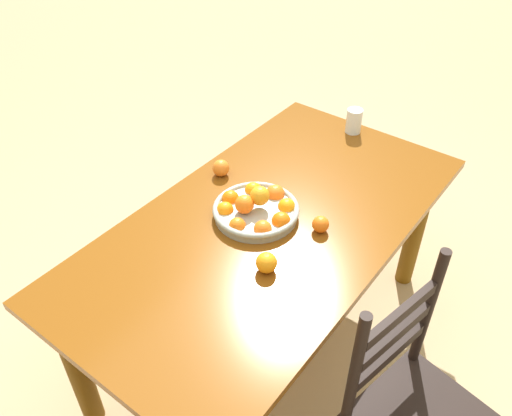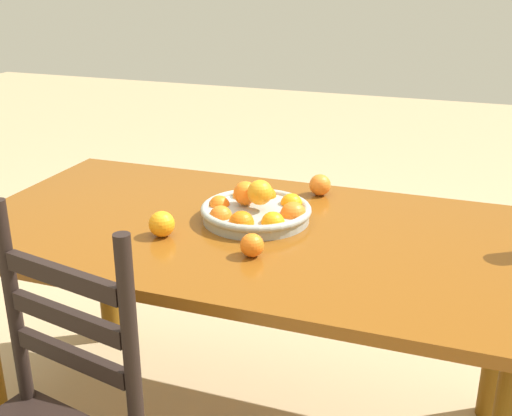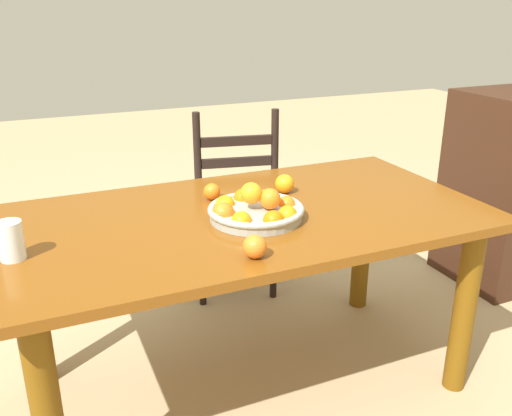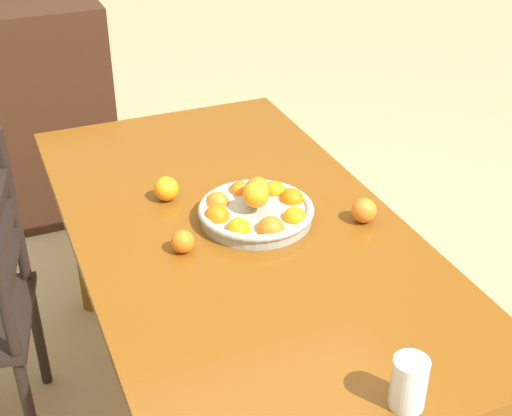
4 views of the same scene
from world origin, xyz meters
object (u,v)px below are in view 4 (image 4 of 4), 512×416
Objects in this scene: drinking_glass at (409,383)px; fruit_bowl at (256,210)px; dining_table at (238,259)px; orange_loose_1 at (166,189)px; cabinet at (49,105)px; orange_loose_0 at (364,211)px; orange_loose_2 at (183,242)px.

fruit_bowl is at bearing 0.70° from drinking_glass.
orange_loose_1 reaches higher than dining_table.
cabinet is at bearing 10.36° from dining_table.
orange_loose_0 is (-0.12, -0.35, 0.16)m from dining_table.
fruit_bowl is 0.32m from orange_loose_0.
fruit_bowl reaches higher than orange_loose_1.
drinking_glass reaches higher than orange_loose_2.
cabinet is at bearing 12.38° from fruit_bowl.
cabinet is 2.55m from drinking_glass.
orange_loose_1 is at bearing -173.73° from cabinet.
orange_loose_2 is 0.54× the size of drinking_glass.
orange_loose_0 is at bearing -124.70° from orange_loose_1.
orange_loose_1 is 0.63× the size of drinking_glass.
drinking_glass is at bearing -160.25° from orange_loose_2.
orange_loose_0 is 0.54m from orange_loose_2.
orange_loose_0 is (-0.13, -0.29, 0.00)m from fruit_bowl.
orange_loose_2 is at bearing 110.54° from dining_table.
orange_loose_1 reaches higher than orange_loose_2.
cabinet reaches higher than fruit_bowl.
drinking_glass is (-1.01, -0.22, 0.02)m from orange_loose_1.
cabinet is 13.59× the size of orange_loose_1.
orange_loose_1 is (-1.49, -0.17, 0.27)m from cabinet.
orange_loose_2 is (-0.07, 0.19, 0.15)m from dining_table.
dining_table is at bearing -169.76° from cabinet.
fruit_bowl is at bearing -84.49° from dining_table.
orange_loose_0 is 0.72m from drinking_glass.
cabinet is at bearing 6.38° from orange_loose_1.
orange_loose_0 is 0.61m from orange_loose_1.
fruit_bowl is (-1.71, -0.38, 0.26)m from cabinet.
orange_loose_1 is at bearing 55.30° from orange_loose_0.
fruit_bowl reaches higher than orange_loose_0.
fruit_bowl is at bearing -167.73° from cabinet.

